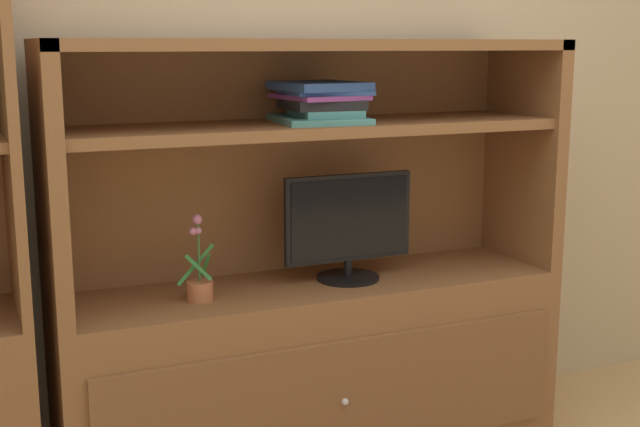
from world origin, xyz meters
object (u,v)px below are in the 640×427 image
(potted_plant, at_px, (200,282))
(magazine_stack, at_px, (321,102))
(tv_monitor, at_px, (348,226))
(media_console, at_px, (314,332))

(potted_plant, distance_m, magazine_stack, 0.71)
(tv_monitor, distance_m, potted_plant, 0.56)
(potted_plant, bearing_deg, media_console, 6.63)
(media_console, xyz_separation_m, magazine_stack, (0.02, -0.01, 0.80))
(media_console, relative_size, magazine_stack, 4.85)
(media_console, bearing_deg, tv_monitor, -7.42)
(potted_plant, bearing_deg, magazine_stack, 5.52)
(magazine_stack, bearing_deg, tv_monitor, -5.96)
(media_console, height_order, magazine_stack, media_console)
(potted_plant, bearing_deg, tv_monitor, 3.42)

